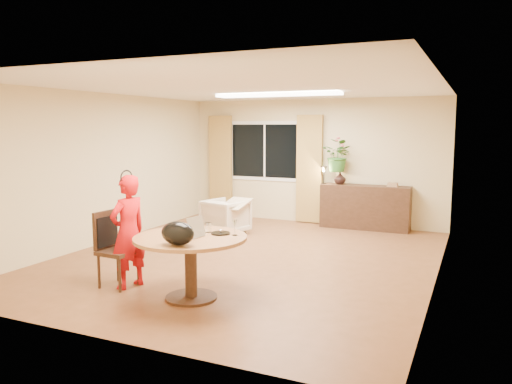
% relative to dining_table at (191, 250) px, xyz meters
% --- Properties ---
extents(floor, '(6.50, 6.50, 0.00)m').
position_rel_dining_table_xyz_m(floor, '(-0.16, 1.93, -0.59)').
color(floor, brown).
rests_on(floor, ground).
extents(ceiling, '(6.50, 6.50, 0.00)m').
position_rel_dining_table_xyz_m(ceiling, '(-0.16, 1.93, 2.01)').
color(ceiling, white).
rests_on(ceiling, wall_back).
extents(wall_back, '(5.50, 0.00, 5.50)m').
position_rel_dining_table_xyz_m(wall_back, '(-0.16, 5.18, 0.71)').
color(wall_back, '#D0BD87').
rests_on(wall_back, floor).
extents(wall_left, '(0.00, 6.50, 6.50)m').
position_rel_dining_table_xyz_m(wall_left, '(-2.91, 1.93, 0.71)').
color(wall_left, '#D0BD87').
rests_on(wall_left, floor).
extents(wall_right, '(0.00, 6.50, 6.50)m').
position_rel_dining_table_xyz_m(wall_right, '(2.59, 1.93, 0.71)').
color(wall_right, '#D0BD87').
rests_on(wall_right, floor).
extents(window, '(1.70, 0.03, 1.30)m').
position_rel_dining_table_xyz_m(window, '(-1.26, 5.16, 0.91)').
color(window, white).
rests_on(window, wall_back).
extents(curtain_left, '(0.55, 0.08, 2.25)m').
position_rel_dining_table_xyz_m(curtain_left, '(-2.31, 5.08, 0.55)').
color(curtain_left, olive).
rests_on(curtain_left, wall_back).
extents(curtain_right, '(0.55, 0.08, 2.25)m').
position_rel_dining_table_xyz_m(curtain_right, '(-0.21, 5.08, 0.55)').
color(curtain_right, olive).
rests_on(curtain_right, wall_back).
extents(ceiling_panel, '(2.20, 0.35, 0.05)m').
position_rel_dining_table_xyz_m(ceiling_panel, '(-0.16, 3.13, 1.97)').
color(ceiling_panel, white).
rests_on(ceiling_panel, ceiling).
extents(dining_table, '(1.32, 1.32, 0.75)m').
position_rel_dining_table_xyz_m(dining_table, '(0.00, 0.00, 0.00)').
color(dining_table, brown).
rests_on(dining_table, floor).
extents(dining_chair, '(0.48, 0.45, 0.96)m').
position_rel_dining_table_xyz_m(dining_chair, '(-1.08, 0.01, -0.11)').
color(dining_chair, black).
rests_on(dining_chair, floor).
extents(child, '(0.58, 0.45, 1.43)m').
position_rel_dining_table_xyz_m(child, '(-0.94, 0.05, 0.12)').
color(child, red).
rests_on(child, floor).
extents(laptop, '(0.42, 0.32, 0.26)m').
position_rel_dining_table_xyz_m(laptop, '(-0.07, -0.00, 0.29)').
color(laptop, '#B7B7BC').
rests_on(laptop, dining_table).
extents(tumbler, '(0.10, 0.10, 0.12)m').
position_rel_dining_table_xyz_m(tumbler, '(0.08, 0.28, 0.22)').
color(tumbler, white).
rests_on(tumbler, dining_table).
extents(wine_glass, '(0.07, 0.07, 0.19)m').
position_rel_dining_table_xyz_m(wine_glass, '(0.45, 0.25, 0.26)').
color(wine_glass, white).
rests_on(wine_glass, dining_table).
extents(pot_lid, '(0.28, 0.28, 0.04)m').
position_rel_dining_table_xyz_m(pot_lid, '(0.26, 0.25, 0.18)').
color(pot_lid, white).
rests_on(pot_lid, dining_table).
extents(handbag, '(0.40, 0.24, 0.26)m').
position_rel_dining_table_xyz_m(handbag, '(0.11, -0.44, 0.29)').
color(handbag, black).
rests_on(handbag, dining_table).
extents(armchair, '(0.87, 0.89, 0.67)m').
position_rel_dining_table_xyz_m(armchair, '(-1.28, 3.34, -0.26)').
color(armchair, beige).
rests_on(armchair, floor).
extents(throw, '(0.51, 0.60, 0.03)m').
position_rel_dining_table_xyz_m(throw, '(-1.05, 3.30, 0.09)').
color(throw, beige).
rests_on(throw, armchair).
extents(sideboard, '(1.74, 0.43, 0.87)m').
position_rel_dining_table_xyz_m(sideboard, '(1.01, 4.94, -0.16)').
color(sideboard, black).
rests_on(sideboard, floor).
extents(vase, '(0.28, 0.28, 0.25)m').
position_rel_dining_table_xyz_m(vase, '(0.48, 4.94, 0.40)').
color(vase, black).
rests_on(vase, sideboard).
extents(bouquet, '(0.70, 0.64, 0.66)m').
position_rel_dining_table_xyz_m(bouquet, '(0.45, 4.94, 0.86)').
color(bouquet, '#296D2B').
rests_on(bouquet, vase).
extents(book_stack, '(0.24, 0.20, 0.08)m').
position_rel_dining_table_xyz_m(book_stack, '(1.53, 4.94, 0.32)').
color(book_stack, '#8F6C48').
rests_on(book_stack, sideboard).
extents(desk_lamp, '(0.19, 0.19, 0.37)m').
position_rel_dining_table_xyz_m(desk_lamp, '(0.16, 4.89, 0.47)').
color(desk_lamp, black).
rests_on(desk_lamp, sideboard).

